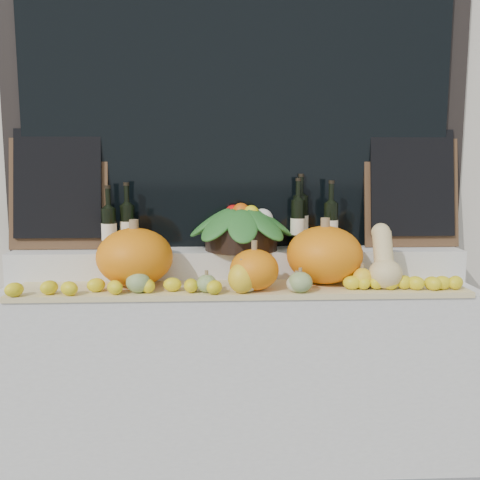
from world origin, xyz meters
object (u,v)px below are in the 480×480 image
at_px(butternut_squash, 384,262).
at_px(wine_bottle_tall, 300,220).
at_px(produce_bowl, 241,226).
at_px(pumpkin_left, 135,257).
at_px(pumpkin_right, 324,255).

bearing_deg(butternut_squash, wine_bottle_tall, 131.32).
xyz_separation_m(butternut_squash, produce_bowl, (-0.65, 0.30, 0.14)).
height_order(butternut_squash, produce_bowl, produce_bowl).
bearing_deg(wine_bottle_tall, butternut_squash, -48.68).
relative_size(butternut_squash, wine_bottle_tall, 0.77).
bearing_deg(produce_bowl, pumpkin_left, -157.66).
bearing_deg(pumpkin_right, wine_bottle_tall, 104.93).
relative_size(pumpkin_left, produce_bowl, 0.64).
distance_m(pumpkin_right, butternut_squash, 0.28).
xyz_separation_m(butternut_squash, wine_bottle_tall, (-0.33, 0.38, 0.15)).
xyz_separation_m(pumpkin_right, produce_bowl, (-0.39, 0.20, 0.12)).
distance_m(pumpkin_right, wine_bottle_tall, 0.32).
height_order(pumpkin_left, butternut_squash, butternut_squash).
height_order(butternut_squash, wine_bottle_tall, wine_bottle_tall).
bearing_deg(butternut_squash, pumpkin_left, 175.75).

